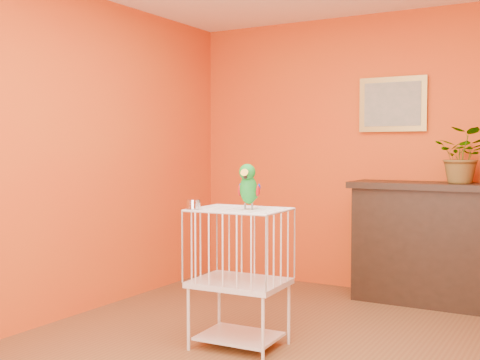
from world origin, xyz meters
The scene contains 7 objects.
room_shell centered at (0.00, 0.00, 1.58)m, with size 4.50×4.50×4.50m.
console_cabinet centered at (0.43, 2.00, 0.53)m, with size 1.42×0.51×1.05m.
potted_plant centered at (0.66, 2.02, 1.23)m, with size 0.42×0.47×0.37m, color #26722D.
framed_picture centered at (0.00, 2.22, 1.75)m, with size 0.62×0.04×0.50m.
birdcage centered at (-0.46, 0.19, 0.49)m, with size 0.63×0.50×0.94m.
feed_cup centered at (-0.71, 0.01, 0.98)m, with size 0.09×0.09×0.06m, color silver.
parrot centered at (-0.39, 0.19, 1.10)m, with size 0.16×0.28×0.31m.
Camera 1 is at (1.54, -3.28, 1.34)m, focal length 45.00 mm.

